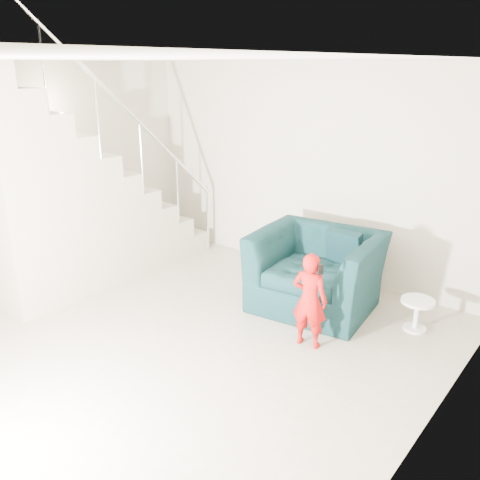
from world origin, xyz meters
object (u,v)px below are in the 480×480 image
(armchair, at_px, (316,271))
(toddler, at_px, (310,300))
(staircase, at_px, (71,211))
(side_table, at_px, (417,310))

(armchair, height_order, toddler, toddler)
(armchair, relative_size, staircase, 0.37)
(armchair, xyz_separation_m, staircase, (-2.75, -1.28, 0.51))
(side_table, bearing_deg, staircase, -159.45)
(toddler, bearing_deg, armchair, -73.60)
(armchair, distance_m, staircase, 3.08)
(side_table, bearing_deg, toddler, -127.29)
(armchair, bearing_deg, toddler, -70.98)
(toddler, bearing_deg, side_table, -136.96)
(toddler, distance_m, side_table, 1.24)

